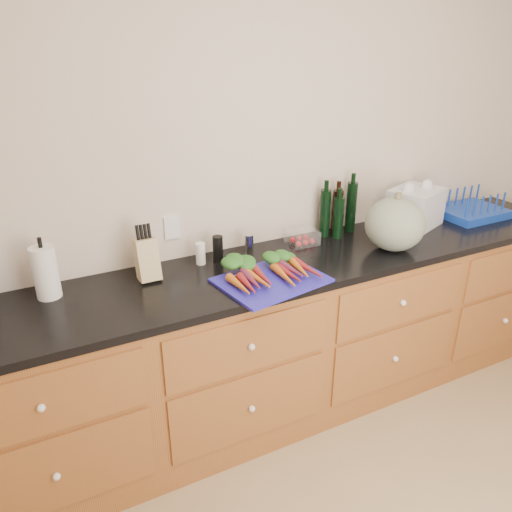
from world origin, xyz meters
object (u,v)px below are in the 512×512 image
paper_towel (46,272)px  tomato_box (302,238)px  carrots (267,270)px  dish_rack (471,210)px  knife_block (147,259)px  squash (395,224)px  cutting_board (271,280)px

paper_towel → tomato_box: size_ratio=1.48×
carrots → dish_rack: size_ratio=1.04×
paper_towel → carrots: bearing=-15.7°
dish_rack → knife_block: bearing=178.4°
squash → knife_block: 1.33m
cutting_board → dish_rack: 1.62m
carrots → dish_rack: 1.61m
squash → cutting_board: bearing=-176.7°
squash → paper_towel: 1.77m
cutting_board → dish_rack: dish_rack is taller
squash → tomato_box: 0.51m
cutting_board → squash: squash is taller
cutting_board → squash: (0.78, 0.04, 0.14)m
carrots → squash: squash is taller
squash → tomato_box: size_ratio=1.97×
knife_block → carrots: bearing=-26.0°
cutting_board → carrots: 0.06m
squash → knife_block: (-1.30, 0.26, -0.04)m
dish_rack → tomato_box: bearing=175.8°
paper_towel → squash: bearing=-8.9°
cutting_board → tomato_box: size_ratio=2.99×
squash → paper_towel: (-1.75, 0.28, -0.02)m
paper_towel → dish_rack: 2.57m
carrots → dish_rack: dish_rack is taller
cutting_board → knife_block: (-0.52, 0.30, 0.09)m
knife_block → dish_rack: bearing=-1.6°
squash → knife_block: size_ratio=1.60×
cutting_board → dish_rack: size_ratio=1.19×
cutting_board → tomato_box: bearing=41.2°
cutting_board → dish_rack: (1.60, 0.24, 0.03)m
squash → dish_rack: size_ratio=0.79×
cutting_board → knife_block: bearing=149.8°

